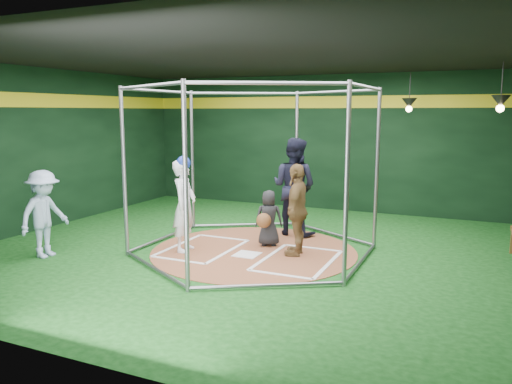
% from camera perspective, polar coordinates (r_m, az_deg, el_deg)
% --- Properties ---
extents(room_shell, '(10.10, 9.10, 3.53)m').
position_cam_1_polar(room_shell, '(9.00, -0.24, 4.03)').
color(room_shell, '#0D3D0F').
rests_on(room_shell, ground).
extents(clay_disc, '(3.80, 3.80, 0.01)m').
position_cam_1_polar(clay_disc, '(9.32, -0.25, -6.74)').
color(clay_disc, brown).
rests_on(clay_disc, ground).
extents(home_plate, '(0.43, 0.43, 0.01)m').
position_cam_1_polar(home_plate, '(9.05, -1.04, -7.15)').
color(home_plate, white).
rests_on(home_plate, clay_disc).
extents(batter_box_left, '(1.17, 1.77, 0.01)m').
position_cam_1_polar(batter_box_left, '(9.52, -6.13, -6.38)').
color(batter_box_left, white).
rests_on(batter_box_left, clay_disc).
extents(batter_box_right, '(1.17, 1.77, 0.01)m').
position_cam_1_polar(batter_box_right, '(8.76, 4.79, -7.76)').
color(batter_box_right, white).
rests_on(batter_box_right, clay_disc).
extents(batting_cage, '(4.05, 4.67, 3.00)m').
position_cam_1_polar(batting_cage, '(9.02, -0.26, 2.41)').
color(batting_cage, gray).
rests_on(batting_cage, ground).
extents(pendant_lamp_near, '(0.34, 0.34, 0.90)m').
position_cam_1_polar(pendant_lamp_near, '(11.86, 17.10, 9.65)').
color(pendant_lamp_near, black).
rests_on(pendant_lamp_near, room_shell).
extents(pendant_lamp_far, '(0.34, 0.34, 0.90)m').
position_cam_1_polar(pendant_lamp_far, '(10.17, 26.18, 9.26)').
color(pendant_lamp_far, black).
rests_on(pendant_lamp_far, room_shell).
extents(batter_figure, '(0.51, 0.68, 1.76)m').
position_cam_1_polar(batter_figure, '(9.23, -8.20, -1.37)').
color(batter_figure, white).
rests_on(batter_figure, clay_disc).
extents(visitor_leopard, '(0.53, 1.01, 1.65)m').
position_cam_1_polar(visitor_leopard, '(8.92, 4.71, -2.01)').
color(visitor_leopard, '#9D7843').
rests_on(visitor_leopard, clay_disc).
extents(catcher_figure, '(0.62, 0.65, 1.08)m').
position_cam_1_polar(catcher_figure, '(9.53, 1.42, -3.01)').
color(catcher_figure, black).
rests_on(catcher_figure, clay_disc).
extents(umpire, '(1.09, 0.91, 2.02)m').
position_cam_1_polar(umpire, '(10.38, 4.37, 0.62)').
color(umpire, black).
rests_on(umpire, clay_disc).
extents(bystander_blue, '(0.59, 1.01, 1.55)m').
position_cam_1_polar(bystander_blue, '(9.57, -23.08, -2.33)').
color(bystander_blue, '#A6BEDC').
rests_on(bystander_blue, ground).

